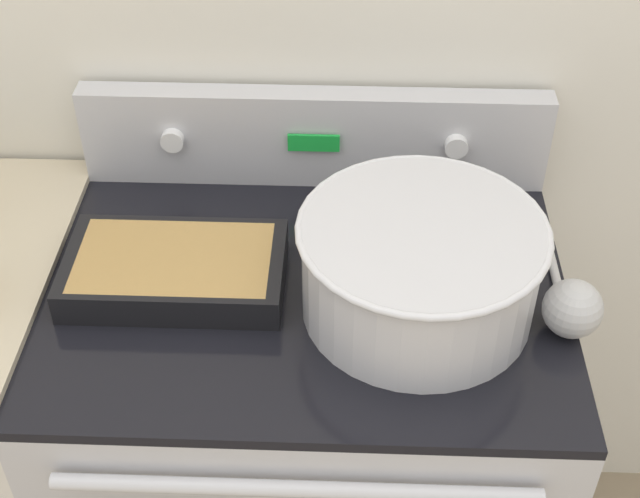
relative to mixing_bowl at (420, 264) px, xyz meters
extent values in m
cube|color=#BCBCC1|center=(-0.17, 0.05, -0.55)|extent=(0.82, 0.62, 0.89)
cube|color=black|center=(-0.17, 0.05, -0.10)|extent=(0.82, 0.62, 0.02)
cylinder|color=silver|center=(-0.17, -0.28, -0.17)|extent=(0.67, 0.02, 0.02)
cube|color=#BCBCC1|center=(-0.17, 0.33, 0.00)|extent=(0.82, 0.05, 0.18)
cylinder|color=white|center=(-0.42, 0.30, 0.01)|extent=(0.04, 0.02, 0.04)
cylinder|color=white|center=(0.08, 0.30, 0.01)|extent=(0.04, 0.02, 0.04)
cube|color=green|center=(-0.17, 0.30, 0.01)|extent=(0.09, 0.01, 0.03)
cylinder|color=silver|center=(0.00, 0.00, -0.01)|extent=(0.35, 0.35, 0.16)
torus|color=silver|center=(0.00, 0.00, 0.06)|extent=(0.37, 0.37, 0.01)
cylinder|color=beige|center=(0.00, 0.00, 0.05)|extent=(0.32, 0.32, 0.02)
cube|color=black|center=(-0.38, 0.04, -0.06)|extent=(0.34, 0.20, 0.05)
cube|color=#B2894C|center=(-0.38, 0.04, -0.05)|extent=(0.30, 0.18, 0.03)
cylinder|color=#B7B7B7|center=(0.22, 0.09, -0.08)|extent=(0.01, 0.26, 0.01)
sphere|color=#B7B7B7|center=(0.22, -0.04, -0.04)|extent=(0.09, 0.09, 0.09)
camera|label=1|loc=(-0.11, -0.99, 0.87)|focal=50.00mm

